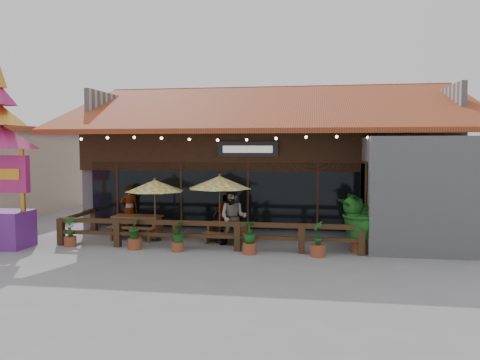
% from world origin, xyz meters
% --- Properties ---
extents(ground, '(100.00, 100.00, 0.00)m').
position_xyz_m(ground, '(0.00, 0.00, 0.00)').
color(ground, gray).
rests_on(ground, ground).
extents(restaurant_building, '(15.50, 14.73, 6.09)m').
position_xyz_m(restaurant_building, '(0.26, 6.61, 2.21)').
color(restaurant_building, '#A2A3A7').
rests_on(restaurant_building, ground).
extents(patio_railing, '(10.00, 2.60, 0.92)m').
position_xyz_m(patio_railing, '(-2.25, -0.27, 0.61)').
color(patio_railing, '#442C18').
rests_on(patio_railing, ground).
extents(umbrella_left, '(2.50, 2.50, 2.21)m').
position_xyz_m(umbrella_left, '(-3.61, 0.68, 1.93)').
color(umbrella_left, brown).
rests_on(umbrella_left, ground).
extents(umbrella_right, '(2.36, 2.36, 2.36)m').
position_xyz_m(umbrella_right, '(-1.34, 0.81, 2.06)').
color(umbrella_right, brown).
rests_on(umbrella_right, ground).
extents(picnic_table_left, '(1.74, 1.52, 0.82)m').
position_xyz_m(picnic_table_left, '(-4.40, 1.03, 0.55)').
color(picnic_table_left, brown).
rests_on(picnic_table_left, ground).
extents(picnic_table_right, '(1.66, 1.52, 0.68)m').
position_xyz_m(picnic_table_right, '(-1.04, 0.76, 0.46)').
color(picnic_table_right, brown).
rests_on(picnic_table_right, ground).
extents(thai_sign_tower, '(2.45, 2.45, 6.52)m').
position_xyz_m(thai_sign_tower, '(-8.12, -1.15, 3.45)').
color(thai_sign_tower, '#6A268B').
rests_on(thai_sign_tower, ground).
extents(tropical_plant, '(2.12, 2.07, 2.22)m').
position_xyz_m(tropical_plant, '(3.32, -0.10, 1.27)').
color(tropical_plant, brown).
rests_on(tropical_plant, ground).
extents(diner_a, '(0.82, 0.77, 1.88)m').
position_xyz_m(diner_a, '(-4.90, 1.52, 0.94)').
color(diner_a, '#3A1E12').
rests_on(diner_a, ground).
extents(diner_b, '(0.99, 0.81, 1.92)m').
position_xyz_m(diner_b, '(-0.76, 0.19, 0.96)').
color(diner_b, '#3A1E12').
rests_on(diner_b, ground).
extents(diner_c, '(0.94, 0.46, 1.56)m').
position_xyz_m(diner_c, '(-1.27, 1.63, 0.78)').
color(diner_c, '#3A1E12').
rests_on(diner_c, ground).
extents(planter_a, '(0.40, 0.40, 0.98)m').
position_xyz_m(planter_a, '(-6.09, -0.64, 0.41)').
color(planter_a, brown).
rests_on(planter_a, ground).
extents(planter_b, '(0.43, 0.45, 1.06)m').
position_xyz_m(planter_b, '(-3.80, -0.76, 0.48)').
color(planter_b, brown).
rests_on(planter_b, ground).
extents(planter_c, '(0.73, 0.73, 0.91)m').
position_xyz_m(planter_c, '(-2.35, -0.86, 0.51)').
color(planter_c, brown).
rests_on(planter_c, ground).
extents(planter_d, '(0.52, 0.52, 1.03)m').
position_xyz_m(planter_d, '(-0.07, -0.86, 0.50)').
color(planter_d, brown).
rests_on(planter_d, ground).
extents(planter_e, '(0.44, 0.45, 1.08)m').
position_xyz_m(planter_e, '(1.99, -0.88, 0.45)').
color(planter_e, brown).
rests_on(planter_e, ground).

